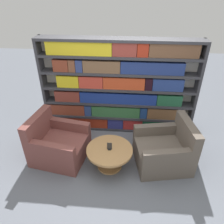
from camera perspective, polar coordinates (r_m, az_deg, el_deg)
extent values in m
plane|color=slate|center=(3.85, 0.30, -15.67)|extent=(14.00, 14.00, 0.00)
cube|color=silver|center=(4.44, 1.82, 6.97)|extent=(3.03, 0.05, 1.92)
cube|color=#333338|center=(4.64, -17.12, 6.66)|extent=(0.05, 0.30, 1.92)
cube|color=#333338|center=(4.51, 21.06, 5.16)|extent=(0.05, 0.30, 1.92)
cube|color=#333338|center=(4.81, 1.54, -3.82)|extent=(2.93, 0.30, 0.05)
cube|color=#333338|center=(4.64, 1.59, -0.87)|extent=(2.93, 0.30, 0.05)
cube|color=#333338|center=(4.47, 1.66, 2.57)|extent=(2.93, 0.30, 0.05)
cube|color=#333338|center=(4.32, 1.72, 6.27)|extent=(2.93, 0.30, 0.05)
cube|color=#333338|center=(4.19, 1.79, 10.21)|extent=(2.93, 0.30, 0.05)
cube|color=#333338|center=(4.08, 1.87, 14.38)|extent=(2.93, 0.30, 0.05)
cube|color=#333338|center=(4.00, 1.95, 18.41)|extent=(2.93, 0.30, 0.05)
cube|color=maroon|center=(4.80, -7.32, -2.21)|extent=(1.04, 0.20, 0.22)
cube|color=navy|center=(4.71, 0.94, -2.62)|extent=(0.32, 0.20, 0.22)
cube|color=#A62828|center=(4.71, 5.40, -2.82)|extent=(0.40, 0.20, 0.22)
cube|color=#154C30|center=(4.75, 11.87, -3.08)|extent=(0.66, 0.20, 0.22)
cube|color=brown|center=(4.70, -11.23, 1.03)|extent=(0.70, 0.20, 0.24)
cube|color=navy|center=(4.61, -6.12, 0.81)|extent=(0.14, 0.20, 0.24)
cube|color=#32663A|center=(4.54, 0.98, 0.51)|extent=(0.99, 0.20, 0.24)
cube|color=navy|center=(4.55, 8.19, 0.18)|extent=(0.14, 0.20, 0.24)
cube|color=brown|center=(4.59, 12.91, -0.03)|extent=(0.61, 0.20, 0.24)
cube|color=brown|center=(4.55, -11.39, 4.42)|extent=(0.51, 0.20, 0.23)
cube|color=navy|center=(4.38, 1.58, 3.99)|extent=(1.52, 0.20, 0.23)
cube|color=#1F5537|center=(4.45, 14.65, 3.35)|extent=(0.48, 0.20, 0.23)
cube|color=gold|center=(4.40, -11.26, 8.16)|extent=(0.43, 0.20, 0.24)
cube|color=#B93B2D|center=(4.30, -5.39, 8.08)|extent=(0.46, 0.20, 0.24)
cube|color=#BB4221|center=(4.24, 3.14, 7.81)|extent=(0.79, 0.20, 0.24)
cube|color=black|center=(4.25, 9.50, 7.50)|extent=(0.13, 0.20, 0.24)
cube|color=navy|center=(4.30, 14.33, 7.20)|extent=(0.57, 0.20, 0.24)
cube|color=brown|center=(4.31, -13.08, 12.00)|extent=(0.29, 0.20, 0.23)
cube|color=brown|center=(4.25, -10.25, 12.04)|extent=(0.13, 0.20, 0.23)
cube|color=navy|center=(4.22, -8.43, 12.05)|extent=(0.13, 0.20, 0.23)
cube|color=brown|center=(4.15, -2.67, 12.00)|extent=(0.69, 0.20, 0.23)
cube|color=navy|center=(4.14, 10.43, 11.45)|extent=(1.15, 0.20, 0.23)
cube|color=gold|center=(4.12, -8.58, 16.31)|extent=(1.19, 0.20, 0.24)
cube|color=brown|center=(4.01, 3.30, 16.20)|extent=(0.43, 0.20, 0.24)
cube|color=#9E2A18|center=(4.02, 8.04, 15.97)|extent=(0.20, 0.20, 0.24)
cube|color=brown|center=(4.08, 15.84, 15.36)|extent=(0.86, 0.20, 0.24)
cube|color=brown|center=(4.10, -13.30, -9.25)|extent=(1.02, 0.95, 0.39)
cube|color=brown|center=(4.02, -18.82, -3.66)|extent=(0.28, 0.82, 0.44)
cube|color=brown|center=(3.67, -15.26, -9.43)|extent=(0.76, 0.25, 0.19)
cube|color=brown|center=(4.13, -10.83, -3.43)|extent=(0.76, 0.25, 0.19)
cube|color=brown|center=(3.98, 12.92, -10.71)|extent=(1.03, 0.96, 0.39)
cube|color=brown|center=(3.85, 19.04, -5.50)|extent=(0.28, 0.82, 0.44)
cube|color=brown|center=(4.03, 11.07, -4.50)|extent=(0.76, 0.26, 0.19)
cube|color=brown|center=(3.53, 14.01, -11.11)|extent=(0.76, 0.26, 0.19)
cylinder|color=#AD7F4C|center=(3.84, -0.64, -12.06)|extent=(0.14, 0.14, 0.35)
cylinder|color=#AD7F4C|center=(3.95, -0.62, -13.71)|extent=(0.43, 0.43, 0.03)
cylinder|color=#AD7F4C|center=(3.70, -0.65, -9.91)|extent=(0.78, 0.78, 0.04)
cube|color=black|center=(3.69, -0.66, -9.63)|extent=(0.05, 0.06, 0.01)
cube|color=#2D2D2D|center=(3.65, -0.66, -8.89)|extent=(0.08, 0.01, 0.13)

